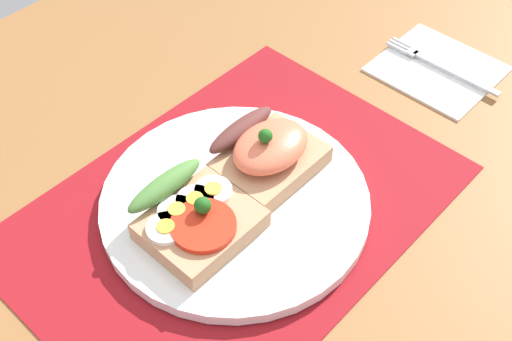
{
  "coord_description": "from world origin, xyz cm",
  "views": [
    {
      "loc": [
        -28.34,
        -29.08,
        49.91
      ],
      "look_at": [
        3.0,
        0.0,
        3.06
      ],
      "focal_mm": 45.68,
      "sensor_mm": 36.0,
      "label": 1
    }
  ],
  "objects_px": {
    "sandwich_egg_tomato": "(195,218)",
    "fork": "(438,65)",
    "sandwich_salmon": "(267,152)",
    "plate": "(235,202)",
    "napkin": "(437,68)"
  },
  "relations": [
    {
      "from": "sandwich_egg_tomato",
      "to": "napkin",
      "type": "height_order",
      "value": "sandwich_egg_tomato"
    },
    {
      "from": "plate",
      "to": "sandwich_salmon",
      "type": "height_order",
      "value": "sandwich_salmon"
    },
    {
      "from": "plate",
      "to": "fork",
      "type": "xyz_separation_m",
      "value": [
        0.32,
        -0.03,
        -0.0
      ]
    },
    {
      "from": "plate",
      "to": "fork",
      "type": "height_order",
      "value": "plate"
    },
    {
      "from": "sandwich_salmon",
      "to": "fork",
      "type": "xyz_separation_m",
      "value": [
        0.27,
        -0.03,
        -0.03
      ]
    },
    {
      "from": "plate",
      "to": "sandwich_egg_tomato",
      "type": "bearing_deg",
      "value": 178.91
    },
    {
      "from": "plate",
      "to": "napkin",
      "type": "bearing_deg",
      "value": -5.29
    },
    {
      "from": "napkin",
      "to": "fork",
      "type": "distance_m",
      "value": 0.0
    },
    {
      "from": "sandwich_salmon",
      "to": "fork",
      "type": "height_order",
      "value": "sandwich_salmon"
    },
    {
      "from": "plate",
      "to": "sandwich_salmon",
      "type": "distance_m",
      "value": 0.06
    },
    {
      "from": "sandwich_egg_tomato",
      "to": "fork",
      "type": "distance_m",
      "value": 0.37
    },
    {
      "from": "plate",
      "to": "napkin",
      "type": "relative_size",
      "value": 1.96
    },
    {
      "from": "fork",
      "to": "plate",
      "type": "bearing_deg",
      "value": 174.78
    },
    {
      "from": "plate",
      "to": "sandwich_salmon",
      "type": "bearing_deg",
      "value": 4.35
    },
    {
      "from": "plate",
      "to": "sandwich_egg_tomato",
      "type": "distance_m",
      "value": 0.06
    }
  ]
}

